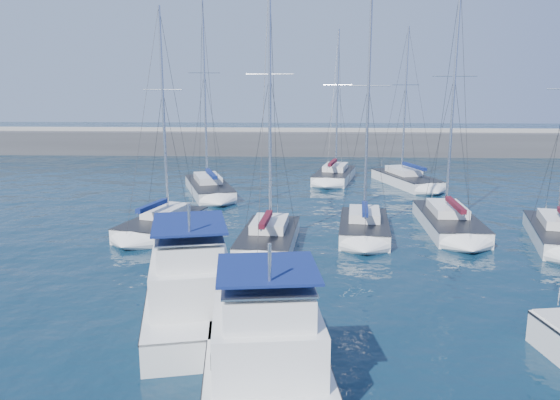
{
  "coord_description": "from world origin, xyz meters",
  "views": [
    {
      "loc": [
        -1.33,
        -20.77,
        9.37
      ],
      "look_at": [
        -2.64,
        8.7,
        3.0
      ],
      "focal_mm": 35.0,
      "sensor_mm": 36.0,
      "label": 1
    }
  ],
  "objects_px": {
    "sailboat_mid_b": "(269,237)",
    "sailboat_mid_c": "(364,227)",
    "sailboat_mid_a": "(163,223)",
    "sailboat_mid_d": "(448,221)",
    "sailboat_back_c": "(406,179)",
    "motor_yacht_stbd_inner": "(266,357)",
    "motor_yacht_port_inner": "(191,293)",
    "sailboat_back_b": "(334,175)",
    "sailboat_back_a": "(209,187)",
    "sailboat_mid_e": "(559,234)"
  },
  "relations": [
    {
      "from": "motor_yacht_stbd_inner",
      "to": "sailboat_back_b",
      "type": "height_order",
      "value": "sailboat_back_b"
    },
    {
      "from": "sailboat_mid_b",
      "to": "sailboat_mid_c",
      "type": "relative_size",
      "value": 1.07
    },
    {
      "from": "motor_yacht_stbd_inner",
      "to": "sailboat_back_b",
      "type": "distance_m",
      "value": 37.63
    },
    {
      "from": "sailboat_mid_d",
      "to": "sailboat_mid_a",
      "type": "bearing_deg",
      "value": -174.16
    },
    {
      "from": "sailboat_mid_c",
      "to": "sailboat_back_b",
      "type": "xyz_separation_m",
      "value": [
        -0.81,
        19.47,
        -0.02
      ]
    },
    {
      "from": "sailboat_mid_a",
      "to": "sailboat_back_c",
      "type": "relative_size",
      "value": 0.97
    },
    {
      "from": "sailboat_mid_b",
      "to": "sailboat_mid_e",
      "type": "height_order",
      "value": "sailboat_mid_b"
    },
    {
      "from": "sailboat_mid_c",
      "to": "sailboat_back_a",
      "type": "distance_m",
      "value": 17.38
    },
    {
      "from": "sailboat_back_b",
      "to": "sailboat_back_a",
      "type": "bearing_deg",
      "value": -136.22
    },
    {
      "from": "sailboat_mid_d",
      "to": "sailboat_mid_e",
      "type": "distance_m",
      "value": 6.47
    },
    {
      "from": "sailboat_mid_d",
      "to": "sailboat_mid_c",
      "type": "bearing_deg",
      "value": -161.83
    },
    {
      "from": "sailboat_mid_b",
      "to": "sailboat_back_b",
      "type": "distance_m",
      "value": 22.75
    },
    {
      "from": "sailboat_mid_c",
      "to": "sailboat_back_b",
      "type": "height_order",
      "value": "sailboat_mid_c"
    },
    {
      "from": "sailboat_mid_b",
      "to": "sailboat_back_b",
      "type": "xyz_separation_m",
      "value": [
        5.0,
        22.19,
        -0.02
      ]
    },
    {
      "from": "sailboat_mid_a",
      "to": "sailboat_mid_b",
      "type": "relative_size",
      "value": 0.91
    },
    {
      "from": "motor_yacht_stbd_inner",
      "to": "sailboat_mid_b",
      "type": "distance_m",
      "value": 15.25
    },
    {
      "from": "sailboat_mid_e",
      "to": "sailboat_mid_b",
      "type": "bearing_deg",
      "value": -160.37
    },
    {
      "from": "sailboat_mid_a",
      "to": "sailboat_back_b",
      "type": "height_order",
      "value": "sailboat_back_b"
    },
    {
      "from": "sailboat_mid_e",
      "to": "sailboat_back_a",
      "type": "relative_size",
      "value": 0.88
    },
    {
      "from": "sailboat_mid_c",
      "to": "sailboat_back_a",
      "type": "relative_size",
      "value": 0.9
    },
    {
      "from": "sailboat_mid_c",
      "to": "sailboat_back_b",
      "type": "bearing_deg",
      "value": 97.87
    },
    {
      "from": "motor_yacht_port_inner",
      "to": "sailboat_mid_d",
      "type": "xyz_separation_m",
      "value": [
        13.9,
        14.57,
        -0.61
      ]
    },
    {
      "from": "sailboat_mid_b",
      "to": "sailboat_back_c",
      "type": "bearing_deg",
      "value": 64.24
    },
    {
      "from": "sailboat_mid_b",
      "to": "sailboat_back_a",
      "type": "height_order",
      "value": "sailboat_back_a"
    },
    {
      "from": "sailboat_mid_b",
      "to": "sailboat_mid_e",
      "type": "bearing_deg",
      "value": 9.56
    },
    {
      "from": "motor_yacht_port_inner",
      "to": "sailboat_back_c",
      "type": "xyz_separation_m",
      "value": [
        13.97,
        30.32,
        -0.62
      ]
    },
    {
      "from": "sailboat_mid_d",
      "to": "sailboat_mid_e",
      "type": "bearing_deg",
      "value": -23.53
    },
    {
      "from": "motor_yacht_port_inner",
      "to": "sailboat_back_b",
      "type": "relative_size",
      "value": 0.69
    },
    {
      "from": "sailboat_mid_d",
      "to": "motor_yacht_port_inner",
      "type": "bearing_deg",
      "value": -132.24
    },
    {
      "from": "sailboat_mid_d",
      "to": "sailboat_back_a",
      "type": "height_order",
      "value": "sailboat_back_a"
    },
    {
      "from": "sailboat_mid_c",
      "to": "sailboat_back_a",
      "type": "bearing_deg",
      "value": 139.01
    },
    {
      "from": "sailboat_back_b",
      "to": "sailboat_mid_e",
      "type": "bearing_deg",
      "value": -46.8
    },
    {
      "from": "sailboat_mid_b",
      "to": "sailboat_mid_e",
      "type": "distance_m",
      "value": 17.41
    },
    {
      "from": "sailboat_mid_c",
      "to": "sailboat_back_c",
      "type": "relative_size",
      "value": 1.0
    },
    {
      "from": "motor_yacht_stbd_inner",
      "to": "sailboat_mid_a",
      "type": "distance_m",
      "value": 19.85
    },
    {
      "from": "sailboat_back_b",
      "to": "sailboat_mid_a",
      "type": "bearing_deg",
      "value": -109.81
    },
    {
      "from": "motor_yacht_stbd_inner",
      "to": "sailboat_mid_d",
      "type": "xyz_separation_m",
      "value": [
        10.55,
        19.63,
        -0.61
      ]
    },
    {
      "from": "sailboat_mid_c",
      "to": "sailboat_mid_e",
      "type": "distance_m",
      "value": 11.57
    },
    {
      "from": "sailboat_mid_a",
      "to": "sailboat_mid_d",
      "type": "distance_m",
      "value": 18.5
    },
    {
      "from": "sailboat_mid_a",
      "to": "sailboat_mid_d",
      "type": "xyz_separation_m",
      "value": [
        18.45,
        1.43,
        -0.01
      ]
    },
    {
      "from": "motor_yacht_stbd_inner",
      "to": "sailboat_mid_c",
      "type": "bearing_deg",
      "value": 67.51
    },
    {
      "from": "sailboat_back_c",
      "to": "motor_yacht_stbd_inner",
      "type": "bearing_deg",
      "value": -124.14
    },
    {
      "from": "sailboat_back_a",
      "to": "sailboat_mid_a",
      "type": "bearing_deg",
      "value": -112.31
    },
    {
      "from": "sailboat_mid_d",
      "to": "sailboat_back_b",
      "type": "relative_size",
      "value": 1.07
    },
    {
      "from": "motor_yacht_port_inner",
      "to": "sailboat_mid_a",
      "type": "bearing_deg",
      "value": 96.38
    },
    {
      "from": "motor_yacht_stbd_inner",
      "to": "sailboat_back_b",
      "type": "bearing_deg",
      "value": 76.55
    },
    {
      "from": "sailboat_mid_b",
      "to": "sailboat_back_a",
      "type": "distance_m",
      "value": 16.51
    },
    {
      "from": "sailboat_back_a",
      "to": "sailboat_mid_c",
      "type": "bearing_deg",
      "value": -64.94
    },
    {
      "from": "sailboat_mid_c",
      "to": "motor_yacht_port_inner",
      "type": "bearing_deg",
      "value": -117.17
    },
    {
      "from": "sailboat_mid_b",
      "to": "sailboat_mid_c",
      "type": "bearing_deg",
      "value": 29.08
    }
  ]
}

